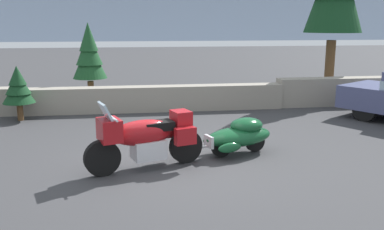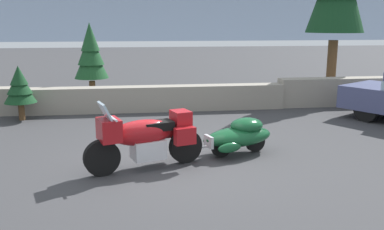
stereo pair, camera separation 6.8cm
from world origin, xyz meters
name	(u,v)px [view 1 (the left image)]	position (x,y,z in m)	size (l,w,h in m)	color
ground_plane	(171,164)	(0.00, 0.00, 0.00)	(80.00, 80.00, 0.00)	#38383A
stone_guard_wall	(167,97)	(0.38, 5.16, 0.42)	(24.00, 0.66, 0.92)	gray
touring_motorcycle	(145,137)	(-0.49, -0.20, 0.62)	(2.24, 1.17, 1.33)	black
car_shaped_trailer	(239,135)	(1.47, 0.44, 0.41)	(2.20, 1.14, 0.76)	black
pine_tree_secondary	(89,54)	(-2.08, 6.50, 1.69)	(1.12, 1.12, 2.71)	brown
pine_sapling_near	(18,87)	(-3.84, 4.33, 0.96)	(0.88, 0.88, 1.54)	brown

